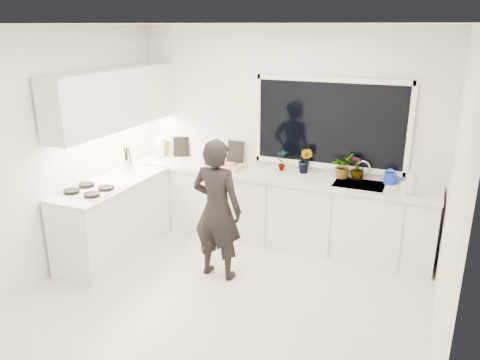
% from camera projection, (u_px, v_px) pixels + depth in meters
% --- Properties ---
extents(floor, '(4.00, 3.50, 0.02)m').
position_uv_depth(floor, '(227.00, 296.00, 4.90)').
color(floor, beige).
rests_on(floor, ground).
extents(wall_back, '(4.00, 0.02, 2.70)m').
position_uv_depth(wall_back, '(283.00, 135.00, 6.00)').
color(wall_back, white).
rests_on(wall_back, ground).
extents(wall_left, '(0.02, 3.50, 2.70)m').
position_uv_depth(wall_left, '(63.00, 151.00, 5.22)').
color(wall_left, white).
rests_on(wall_left, ground).
extents(wall_right, '(0.02, 3.50, 2.70)m').
position_uv_depth(wall_right, '(454.00, 202.00, 3.72)').
color(wall_right, white).
rests_on(wall_right, ground).
extents(ceiling, '(4.00, 3.50, 0.02)m').
position_uv_depth(ceiling, '(224.00, 23.00, 4.04)').
color(ceiling, white).
rests_on(ceiling, wall_back).
extents(window, '(1.80, 0.02, 1.00)m').
position_uv_depth(window, '(330.00, 124.00, 5.69)').
color(window, black).
rests_on(window, wall_back).
extents(base_cabinets_back, '(3.92, 0.58, 0.88)m').
position_uv_depth(base_cabinets_back, '(274.00, 209.00, 6.02)').
color(base_cabinets_back, white).
rests_on(base_cabinets_back, floor).
extents(base_cabinets_left, '(0.58, 1.60, 0.88)m').
position_uv_depth(base_cabinets_left, '(114.00, 220.00, 5.69)').
color(base_cabinets_left, white).
rests_on(base_cabinets_left, floor).
extents(countertop_back, '(3.94, 0.62, 0.04)m').
position_uv_depth(countertop_back, '(274.00, 175.00, 5.87)').
color(countertop_back, silver).
rests_on(countertop_back, base_cabinets_back).
extents(countertop_left, '(0.62, 1.60, 0.04)m').
position_uv_depth(countertop_left, '(111.00, 184.00, 5.54)').
color(countertop_left, silver).
rests_on(countertop_left, base_cabinets_left).
extents(upper_cabinets, '(0.34, 2.10, 0.70)m').
position_uv_depth(upper_cabinets, '(114.00, 99.00, 5.59)').
color(upper_cabinets, white).
rests_on(upper_cabinets, wall_left).
extents(sink, '(0.58, 0.42, 0.14)m').
position_uv_depth(sink, '(359.00, 188.00, 5.49)').
color(sink, silver).
rests_on(sink, countertop_back).
extents(faucet, '(0.03, 0.03, 0.22)m').
position_uv_depth(faucet, '(363.00, 170.00, 5.62)').
color(faucet, silver).
rests_on(faucet, countertop_back).
extents(stovetop, '(0.56, 0.48, 0.03)m').
position_uv_depth(stovetop, '(89.00, 190.00, 5.23)').
color(stovetop, black).
rests_on(stovetop, countertop_left).
extents(person, '(0.59, 0.40, 1.58)m').
position_uv_depth(person, '(217.00, 210.00, 5.06)').
color(person, black).
rests_on(person, floor).
extents(pizza_tray, '(0.51, 0.38, 0.03)m').
position_uv_depth(pizza_tray, '(225.00, 167.00, 6.09)').
color(pizza_tray, silver).
rests_on(pizza_tray, countertop_back).
extents(pizza, '(0.46, 0.33, 0.01)m').
position_uv_depth(pizza, '(225.00, 166.00, 6.08)').
color(pizza, red).
rests_on(pizza, pizza_tray).
extents(watering_can, '(0.18, 0.18, 0.13)m').
position_uv_depth(watering_can, '(390.00, 178.00, 5.47)').
color(watering_can, '#1532C6').
rests_on(watering_can, countertop_back).
extents(paper_towel_roll, '(0.13, 0.13, 0.26)m').
position_uv_depth(paper_towel_roll, '(162.00, 148.00, 6.56)').
color(paper_towel_roll, white).
rests_on(paper_towel_roll, countertop_back).
extents(knife_block, '(0.13, 0.10, 0.22)m').
position_uv_depth(knife_block, '(163.00, 149.00, 6.60)').
color(knife_block, '#9C6648').
rests_on(knife_block, countertop_back).
extents(utensil_crock, '(0.17, 0.17, 0.16)m').
position_uv_depth(utensil_crock, '(128.00, 165.00, 5.93)').
color(utensil_crock, '#B0B0B5').
rests_on(utensil_crock, countertop_left).
extents(picture_frame_large, '(0.21, 0.11, 0.28)m').
position_uv_depth(picture_frame_large, '(181.00, 147.00, 6.59)').
color(picture_frame_large, black).
rests_on(picture_frame_large, countertop_back).
extents(picture_frame_small, '(0.25, 0.06, 0.30)m').
position_uv_depth(picture_frame_small, '(235.00, 152.00, 6.27)').
color(picture_frame_small, black).
rests_on(picture_frame_small, countertop_back).
extents(herb_plants, '(1.13, 0.29, 0.33)m').
position_uv_depth(herb_plants, '(330.00, 164.00, 5.71)').
color(herb_plants, '#26662D').
rests_on(herb_plants, countertop_back).
extents(soap_bottles, '(0.19, 0.17, 0.33)m').
position_uv_depth(soap_bottles, '(410.00, 182.00, 5.09)').
color(soap_bottles, '#D8BF66').
rests_on(soap_bottles, countertop_back).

